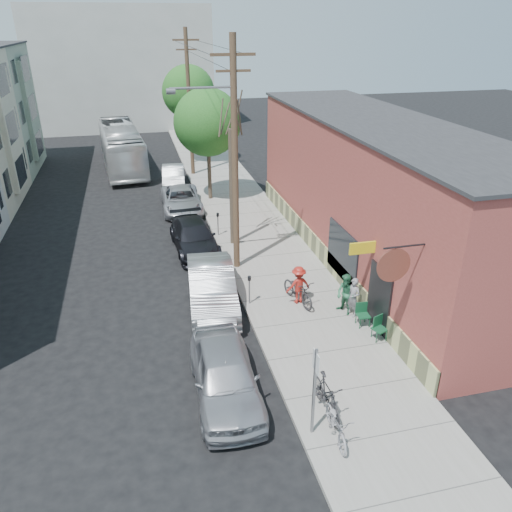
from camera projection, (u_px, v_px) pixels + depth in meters
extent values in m
plane|color=black|center=(201.00, 339.00, 18.25)|extent=(120.00, 120.00, 0.00)
cube|color=gray|center=(247.00, 221.00, 28.78)|extent=(4.50, 58.00, 0.15)
cube|color=#953E37|center=(375.00, 194.00, 23.18)|extent=(5.00, 20.00, 6.50)
cube|color=#2B2B2D|center=(382.00, 122.00, 21.76)|extent=(5.20, 20.20, 0.12)
cube|color=tan|center=(320.00, 252.00, 23.79)|extent=(0.10, 20.00, 1.10)
cube|color=black|center=(379.00, 300.00, 18.21)|extent=(0.10, 1.60, 2.60)
cube|color=black|center=(342.00, 253.00, 21.15)|extent=(0.08, 3.00, 2.20)
cylinder|color=brown|center=(394.00, 265.00, 14.96)|extent=(1.10, 0.06, 1.10)
cube|color=gold|center=(362.00, 248.00, 18.03)|extent=(1.00, 0.08, 0.45)
cube|color=beige|center=(3.00, 131.00, 30.11)|extent=(1.10, 3.20, 7.00)
cube|color=gray|center=(25.00, 110.00, 37.13)|extent=(1.10, 3.20, 7.00)
cube|color=#B3B4AE|center=(122.00, 68.00, 52.09)|extent=(18.00, 8.00, 12.00)
cube|color=slate|center=(314.00, 392.00, 13.34)|extent=(0.07, 0.07, 2.80)
cube|color=silver|center=(316.00, 362.00, 12.91)|extent=(0.02, 0.45, 0.60)
cylinder|color=slate|center=(249.00, 291.00, 20.02)|extent=(0.06, 0.06, 1.10)
cylinder|color=black|center=(249.00, 278.00, 19.76)|extent=(0.14, 0.14, 0.18)
cylinder|color=slate|center=(218.00, 225.00, 26.46)|extent=(0.06, 0.06, 1.10)
cylinder|color=black|center=(218.00, 215.00, 26.20)|extent=(0.14, 0.14, 0.18)
cylinder|color=#503A28|center=(235.00, 161.00, 21.19)|extent=(0.28, 0.28, 10.00)
cube|color=#503A28|center=(233.00, 54.00, 19.39)|extent=(1.80, 0.12, 0.12)
cube|color=#503A28|center=(233.00, 71.00, 19.65)|extent=(1.40, 0.10, 0.10)
cylinder|color=slate|center=(171.00, 91.00, 19.41)|extent=(0.35, 0.24, 0.24)
cylinder|color=#503A28|center=(189.00, 104.00, 35.24)|extent=(0.28, 0.28, 10.00)
cube|color=#503A28|center=(186.00, 40.00, 33.44)|extent=(1.80, 0.12, 0.12)
cube|color=#503A28|center=(186.00, 49.00, 33.69)|extent=(1.40, 0.10, 0.10)
cylinder|color=#44392C|center=(232.00, 189.00, 24.52)|extent=(0.24, 0.24, 5.81)
cylinder|color=#44392C|center=(209.00, 164.00, 31.23)|extent=(0.24, 0.24, 4.53)
sphere|color=#296523|center=(207.00, 122.00, 30.14)|extent=(4.09, 4.09, 4.09)
cylinder|color=#44392C|center=(191.00, 130.00, 39.22)|extent=(0.24, 0.24, 5.13)
sphere|color=#296523|center=(188.00, 92.00, 37.99)|extent=(4.01, 4.01, 4.01)
imported|color=gray|center=(353.00, 297.00, 19.11)|extent=(0.59, 0.68, 1.59)
imported|color=#296845|center=(346.00, 294.00, 19.24)|extent=(0.90, 0.99, 1.66)
imported|color=maroon|center=(298.00, 285.00, 20.00)|extent=(1.11, 0.74, 1.60)
imported|color=black|center=(298.00, 290.00, 20.11)|extent=(1.22, 2.18, 1.09)
imported|color=black|center=(326.00, 396.00, 14.40)|extent=(0.59, 1.97, 1.18)
imported|color=gray|center=(337.00, 424.00, 13.58)|extent=(0.76, 1.80, 0.92)
imported|color=#A4A4AB|center=(225.00, 375.00, 15.13)|extent=(2.05, 4.81, 1.62)
imported|color=#A0A3A7|center=(212.00, 287.00, 20.02)|extent=(2.23, 5.33, 1.71)
imported|color=black|center=(194.00, 237.00, 24.97)|extent=(2.27, 5.04, 1.43)
imported|color=#B1B2B9|center=(181.00, 200.00, 30.24)|extent=(2.37, 4.98, 1.37)
imported|color=#A9ADB0|center=(173.00, 176.00, 34.71)|extent=(1.84, 4.38, 1.41)
imported|color=white|center=(121.00, 147.00, 38.73)|extent=(3.66, 11.81, 3.24)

